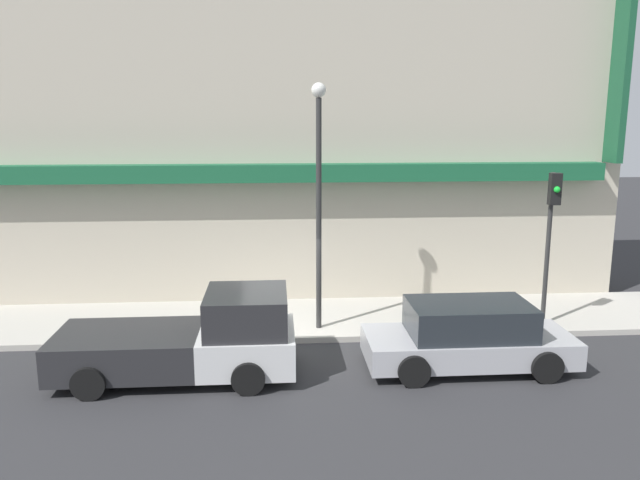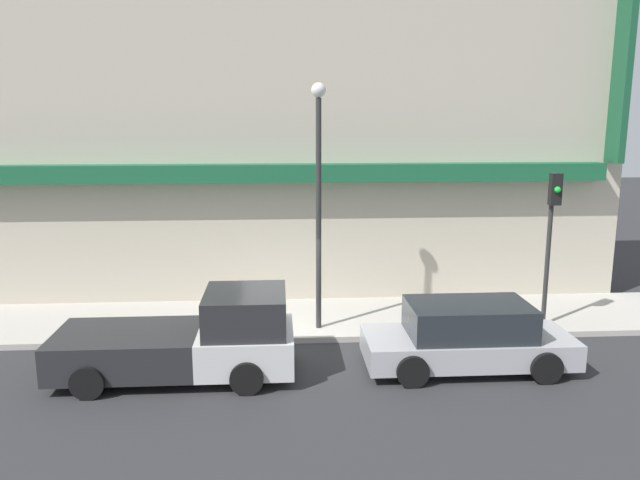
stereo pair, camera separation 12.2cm
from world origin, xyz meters
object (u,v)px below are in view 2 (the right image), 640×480
at_px(traffic_light, 551,223).
at_px(parked_car, 468,337).
at_px(fire_hydrant, 476,315).
at_px(street_lamp, 319,181).
at_px(pickup_truck, 192,340).

bearing_deg(traffic_light, parked_car, -140.48).
relative_size(fire_hydrant, street_lamp, 0.12).
distance_m(fire_hydrant, traffic_light, 3.03).
distance_m(street_lamp, traffic_light, 6.02).
height_order(parked_car, street_lamp, street_lamp).
distance_m(parked_car, fire_hydrant, 2.32).
xyz_separation_m(parked_car, fire_hydrant, (0.88, 2.14, -0.22)).
height_order(parked_car, fire_hydrant, parked_car).
bearing_deg(fire_hydrant, pickup_truck, -162.91).
bearing_deg(street_lamp, fire_hydrant, -5.07).
bearing_deg(parked_car, street_lamp, 142.92).
relative_size(parked_car, street_lamp, 0.74).
xyz_separation_m(pickup_truck, parked_car, (6.06, -0.00, -0.08)).
xyz_separation_m(street_lamp, traffic_light, (5.92, -0.22, -1.08)).
bearing_deg(pickup_truck, street_lamp, 41.45).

